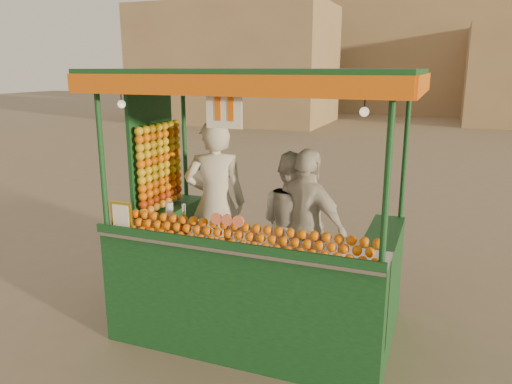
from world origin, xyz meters
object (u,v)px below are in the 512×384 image
at_px(vendor_right, 307,227).
at_px(juice_cart, 249,253).
at_px(vendor_middle, 292,224).
at_px(vendor_left, 215,203).

bearing_deg(vendor_right, juice_cart, 51.01).
relative_size(juice_cart, vendor_right, 1.83).
xyz_separation_m(juice_cart, vendor_middle, (0.34, 0.43, 0.23)).
bearing_deg(vendor_middle, vendor_left, 28.92).
relative_size(juice_cart, vendor_middle, 1.90).
distance_m(juice_cart, vendor_left, 0.82).
distance_m(vendor_middle, vendor_right, 0.25).
height_order(juice_cart, vendor_left, juice_cart).
xyz_separation_m(vendor_middle, vendor_right, (0.21, -0.14, 0.03)).
distance_m(vendor_left, vendor_right, 1.16).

